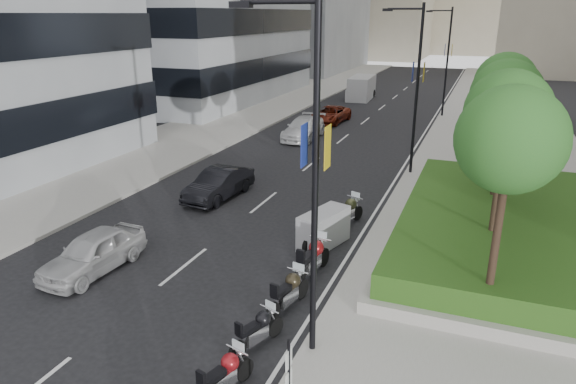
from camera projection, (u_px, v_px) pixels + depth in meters
The scene contains 26 objects.
ground at pixel (153, 338), 14.14m from camera, with size 160.00×160.00×0.00m, color black.
sidewalk_right at pixel (500, 135), 37.44m from camera, with size 10.00×100.00×0.15m, color #9E9B93.
sidewalk_left at pixel (242, 116), 44.63m from camera, with size 8.00×100.00×0.15m, color #9E9B93.
lane_edge at pixel (426, 130), 39.28m from camera, with size 0.12×100.00×0.01m, color silver.
lane_centre at pixel (360, 125), 41.06m from camera, with size 0.12×100.00×0.01m, color silver.
planter at pixel (531, 240), 19.40m from camera, with size 10.00×14.00×0.40m, color #A19D96.
hedge at pixel (534, 226), 19.21m from camera, with size 9.40×13.40×0.80m, color #205117.
tree_0 at pixel (511, 141), 12.97m from camera, with size 2.80×2.80×6.30m.
tree_1 at pixel (508, 114), 16.49m from camera, with size 2.80×2.80×6.30m.
tree_2 at pixel (506, 96), 20.01m from camera, with size 2.80×2.80×6.30m.
tree_3 at pixel (505, 84), 23.53m from camera, with size 2.80×2.80×6.30m.
lamp_post_0 at pixel (309, 168), 11.94m from camera, with size 2.34×0.45×9.00m.
lamp_post_1 at pixel (415, 82), 26.90m from camera, with size 2.34×0.45×9.00m.
lamp_post_2 at pixel (446, 57), 42.74m from camera, with size 2.34×0.45×9.00m.
parking_sign at pixel (289, 384), 10.26m from camera, with size 0.06×0.32×2.50m.
motorcycle_1 at pixel (224, 376), 11.86m from camera, with size 0.81×1.98×1.01m.
motorcycle_2 at pixel (258, 330), 13.61m from camera, with size 0.88×1.88×0.98m.
motorcycle_3 at pixel (289, 292), 15.36m from camera, with size 0.76×2.18×1.10m.
motorcycle_4 at pixel (313, 259), 17.31m from camera, with size 0.81×2.42×1.21m.
motorcycle_5 at pixel (324, 229), 19.55m from camera, with size 1.58×2.50×1.41m.
motorcycle_6 at pixel (347, 212), 21.50m from camera, with size 1.00×2.18×1.13m.
car_a at pixel (93, 252), 17.64m from camera, with size 1.65×4.11×1.40m, color #B6B7B8.
car_b at pixel (219, 184), 24.69m from camera, with size 1.51×4.33×1.43m, color black.
car_c at pixel (304, 128), 36.54m from camera, with size 2.09×5.13×1.49m, color silver.
car_d at pixel (330, 115), 41.89m from camera, with size 2.21×4.80×1.33m, color maroon.
delivery_van at pixel (361, 89), 53.24m from camera, with size 2.42×5.64×2.32m.
Camera 1 is at (7.84, -9.86, 8.46)m, focal length 32.00 mm.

